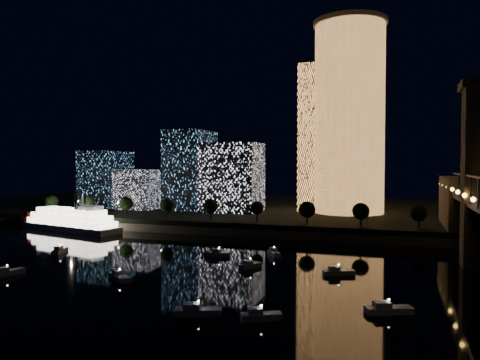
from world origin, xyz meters
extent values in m
plane|color=black|center=(0.00, 0.00, 0.00)|extent=(520.00, 520.00, 0.00)
cube|color=black|center=(0.00, 160.00, 2.50)|extent=(420.00, 160.00, 5.00)
cube|color=#6B5E4C|center=(0.00, 82.00, 1.50)|extent=(420.00, 6.00, 3.00)
cylinder|color=#ED954B|center=(20.91, 134.77, 48.58)|extent=(32.00, 32.00, 87.16)
cylinder|color=#6B5E4C|center=(20.91, 134.77, 93.16)|extent=(34.00, 34.00, 2.00)
cube|color=#ED954B|center=(7.99, 143.31, 40.55)|extent=(22.34, 22.34, 71.10)
cube|color=silver|center=(-33.24, 123.35, 21.52)|extent=(26.85, 22.72, 33.05)
cube|color=#4E94D5|center=(-57.45, 127.57, 24.86)|extent=(19.86, 25.82, 39.72)
cube|color=silver|center=(-83.12, 120.49, 15.01)|extent=(20.03, 18.21, 20.03)
cube|color=#4E94D5|center=(-107.94, 127.80, 19.90)|extent=(21.29, 23.42, 29.81)
cube|color=#6B5E4C|center=(65.00, 100.00, 11.50)|extent=(12.00, 40.00, 23.00)
cube|color=#171F4A|center=(60.00, 36.00, 21.50)|extent=(0.50, 0.50, 7.00)
cube|color=#171F4A|center=(60.00, 60.00, 21.50)|extent=(0.50, 0.50, 7.00)
sphere|color=gold|center=(59.50, 45.00, 19.80)|extent=(1.20, 1.20, 1.20)
sphere|color=gold|center=(59.50, 90.00, 19.80)|extent=(1.20, 1.20, 1.20)
cube|color=silver|center=(-87.09, 72.70, 1.24)|extent=(50.80, 22.58, 2.48)
cube|color=white|center=(-87.09, 72.70, 3.61)|extent=(46.54, 20.61, 2.27)
cube|color=white|center=(-87.09, 72.70, 5.88)|extent=(42.29, 18.65, 2.27)
cube|color=white|center=(-87.09, 72.70, 8.15)|extent=(36.03, 16.20, 2.27)
cube|color=silver|center=(-75.05, 69.81, 10.11)|extent=(9.47, 7.94, 1.86)
cylinder|color=black|center=(-81.55, 69.25, 12.38)|extent=(1.44, 1.44, 6.19)
cylinder|color=black|center=(-80.59, 73.26, 12.38)|extent=(1.44, 1.44, 6.19)
cylinder|color=maroon|center=(-111.16, 78.47, 3.09)|extent=(9.19, 10.71, 7.22)
cube|color=silver|center=(7.20, 48.69, 0.60)|extent=(5.68, 7.43, 1.20)
cube|color=silver|center=(6.65, 49.63, 1.70)|extent=(2.91, 3.14, 1.00)
sphere|color=white|center=(7.20, 48.69, 2.60)|extent=(0.36, 0.36, 0.36)
cube|color=silver|center=(-20.54, 7.43, 0.60)|extent=(8.33, 7.19, 1.20)
cube|color=silver|center=(-21.55, 8.18, 1.70)|extent=(3.66, 3.51, 1.00)
sphere|color=white|center=(-20.54, 7.43, 2.60)|extent=(0.36, 0.36, 0.36)
cube|color=silver|center=(29.03, 29.55, 0.60)|extent=(8.32, 5.34, 1.20)
cube|color=silver|center=(27.93, 29.10, 1.70)|extent=(3.35, 2.96, 1.00)
sphere|color=white|center=(29.03, 29.55, 2.60)|extent=(0.36, 0.36, 0.36)
cube|color=silver|center=(-57.83, 31.04, 0.60)|extent=(3.89, 7.40, 1.20)
cube|color=silver|center=(-57.57, 30.01, 1.70)|extent=(2.38, 2.84, 1.00)
sphere|color=white|center=(-57.83, 31.04, 2.60)|extent=(0.36, 0.36, 0.36)
cube|color=silver|center=(20.03, -9.45, 0.60)|extent=(7.66, 5.44, 1.20)
cube|color=silver|center=(19.04, -9.95, 1.70)|extent=(3.17, 2.88, 1.00)
sphere|color=white|center=(20.03, -9.45, 2.60)|extent=(0.36, 0.36, 0.36)
cube|color=silver|center=(5.62, 29.76, 0.60)|extent=(4.95, 7.10, 1.20)
cube|color=silver|center=(5.17, 28.84, 1.70)|extent=(2.64, 2.93, 1.00)
sphere|color=white|center=(5.62, 29.76, 2.60)|extent=(0.36, 0.36, 0.36)
cube|color=silver|center=(-49.99, 2.32, 0.60)|extent=(5.15, 8.73, 1.20)
cube|color=silver|center=(-50.38, 1.13, 1.70)|extent=(2.97, 3.45, 1.00)
sphere|color=white|center=(-49.99, 2.32, 2.60)|extent=(0.36, 0.36, 0.36)
cube|color=silver|center=(-8.13, 41.91, 0.60)|extent=(7.01, 3.22, 1.20)
cube|color=silver|center=(-9.13, 41.74, 1.70)|extent=(2.61, 2.11, 1.00)
sphere|color=white|center=(-8.13, 41.91, 2.60)|extent=(0.36, 0.36, 0.36)
cube|color=silver|center=(8.21, -10.58, 0.60)|extent=(9.00, 5.60, 1.20)
cube|color=silver|center=(7.01, -11.04, 1.70)|extent=(3.60, 3.15, 1.00)
sphere|color=white|center=(8.21, -10.58, 2.60)|extent=(0.36, 0.36, 0.36)
cube|color=silver|center=(41.67, 1.88, 0.60)|extent=(9.19, 5.99, 1.20)
cube|color=silver|center=(40.45, 1.37, 1.70)|extent=(3.72, 3.30, 1.00)
sphere|color=white|center=(41.67, 1.88, 2.60)|extent=(0.36, 0.36, 0.36)
cylinder|color=black|center=(-110.00, 88.00, 7.00)|extent=(0.70, 0.70, 4.00)
sphere|color=black|center=(-110.00, 88.00, 10.50)|extent=(6.14, 6.14, 6.14)
cylinder|color=black|center=(-90.00, 88.00, 7.00)|extent=(0.70, 0.70, 4.00)
sphere|color=black|center=(-90.00, 88.00, 10.50)|extent=(6.68, 6.68, 6.68)
cylinder|color=black|center=(-70.00, 88.00, 7.00)|extent=(0.70, 0.70, 4.00)
sphere|color=black|center=(-70.00, 88.00, 10.50)|extent=(6.09, 6.09, 6.09)
cylinder|color=black|center=(-50.00, 88.00, 7.00)|extent=(0.70, 0.70, 4.00)
sphere|color=black|center=(-50.00, 88.00, 10.50)|extent=(5.77, 5.77, 5.77)
cylinder|color=black|center=(-30.00, 88.00, 7.00)|extent=(0.70, 0.70, 4.00)
sphere|color=black|center=(-30.00, 88.00, 10.50)|extent=(5.99, 5.99, 5.99)
cylinder|color=black|center=(-10.00, 88.00, 7.00)|extent=(0.70, 0.70, 4.00)
sphere|color=black|center=(-10.00, 88.00, 10.50)|extent=(5.20, 5.20, 5.20)
cylinder|color=black|center=(10.00, 88.00, 7.00)|extent=(0.70, 0.70, 4.00)
sphere|color=black|center=(10.00, 88.00, 10.50)|extent=(6.39, 6.39, 6.39)
cylinder|color=black|center=(30.00, 88.00, 7.00)|extent=(0.70, 0.70, 4.00)
sphere|color=black|center=(30.00, 88.00, 10.50)|extent=(6.33, 6.33, 6.33)
cylinder|color=black|center=(50.00, 88.00, 7.00)|extent=(0.70, 0.70, 4.00)
sphere|color=black|center=(50.00, 88.00, 10.50)|extent=(6.04, 6.04, 6.04)
cylinder|color=black|center=(-100.00, 94.00, 7.50)|extent=(0.24, 0.24, 5.00)
sphere|color=#FFCC7F|center=(-100.00, 94.00, 10.30)|extent=(0.70, 0.70, 0.70)
cylinder|color=black|center=(-78.00, 94.00, 7.50)|extent=(0.24, 0.24, 5.00)
sphere|color=#FFCC7F|center=(-78.00, 94.00, 10.30)|extent=(0.70, 0.70, 0.70)
cylinder|color=black|center=(-56.00, 94.00, 7.50)|extent=(0.24, 0.24, 5.00)
sphere|color=#FFCC7F|center=(-56.00, 94.00, 10.30)|extent=(0.70, 0.70, 0.70)
cylinder|color=black|center=(-34.00, 94.00, 7.50)|extent=(0.24, 0.24, 5.00)
sphere|color=#FFCC7F|center=(-34.00, 94.00, 10.30)|extent=(0.70, 0.70, 0.70)
cylinder|color=black|center=(-12.00, 94.00, 7.50)|extent=(0.24, 0.24, 5.00)
sphere|color=#FFCC7F|center=(-12.00, 94.00, 10.30)|extent=(0.70, 0.70, 0.70)
cylinder|color=black|center=(10.00, 94.00, 7.50)|extent=(0.24, 0.24, 5.00)
sphere|color=#FFCC7F|center=(10.00, 94.00, 10.30)|extent=(0.70, 0.70, 0.70)
cylinder|color=black|center=(32.00, 94.00, 7.50)|extent=(0.24, 0.24, 5.00)
sphere|color=#FFCC7F|center=(32.00, 94.00, 10.30)|extent=(0.70, 0.70, 0.70)
camera|label=1|loc=(43.17, -89.25, 28.06)|focal=35.00mm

